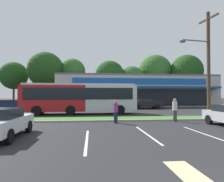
% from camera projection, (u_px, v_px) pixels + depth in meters
% --- Properties ---
extents(grass_median, '(56.00, 2.20, 0.12)m').
position_uv_depth(grass_median, '(134.00, 119.00, 16.86)').
color(grass_median, '#427A2D').
rests_on(grass_median, ground_plane).
extents(curb_lip, '(56.00, 0.24, 0.12)m').
position_uv_depth(curb_lip, '(137.00, 120.00, 15.65)').
color(curb_lip, '#99968C').
rests_on(curb_lip, ground_plane).
extents(parking_stripe_0, '(0.12, 4.80, 0.01)m').
position_uv_depth(parking_stripe_0, '(87.00, 140.00, 9.04)').
color(parking_stripe_0, silver).
rests_on(parking_stripe_0, ground_plane).
extents(parking_stripe_1, '(0.12, 4.80, 0.01)m').
position_uv_depth(parking_stripe_1, '(147.00, 134.00, 10.41)').
color(parking_stripe_1, silver).
rests_on(parking_stripe_1, ground_plane).
extents(parking_stripe_2, '(0.12, 4.80, 0.01)m').
position_uv_depth(parking_stripe_2, '(206.00, 134.00, 10.36)').
color(parking_stripe_2, silver).
rests_on(parking_stripe_2, ground_plane).
extents(lot_arrow, '(0.70, 1.60, 0.01)m').
position_uv_depth(lot_arrow, '(186.00, 171.00, 5.35)').
color(lot_arrow, beige).
rests_on(lot_arrow, ground_plane).
extents(storefront_building, '(28.30, 11.59, 5.63)m').
position_uv_depth(storefront_building, '(135.00, 91.00, 38.40)').
color(storefront_building, '#BCB7AD').
rests_on(storefront_building, ground_plane).
extents(tree_far_left, '(6.30, 6.30, 9.66)m').
position_uv_depth(tree_far_left, '(14.00, 76.00, 46.09)').
color(tree_far_left, '#473323').
rests_on(tree_far_left, ground_plane).
extents(tree_left, '(7.77, 7.77, 11.46)m').
position_uv_depth(tree_left, '(46.00, 70.00, 43.86)').
color(tree_left, '#473323').
rests_on(tree_left, ground_plane).
extents(tree_mid_left, '(5.89, 5.89, 10.34)m').
position_uv_depth(tree_mid_left, '(72.00, 72.00, 45.58)').
color(tree_mid_left, '#473323').
rests_on(tree_mid_left, ground_plane).
extents(tree_mid, '(6.77, 6.77, 10.06)m').
position_uv_depth(tree_mid, '(110.00, 75.00, 46.78)').
color(tree_mid, '#473323').
rests_on(tree_mid, ground_plane).
extents(tree_mid_right, '(6.17, 6.17, 8.94)m').
position_uv_depth(tree_mid_right, '(132.00, 79.00, 47.79)').
color(tree_mid_right, '#473323').
rests_on(tree_mid_right, ground_plane).
extents(tree_right, '(8.35, 8.35, 12.12)m').
position_uv_depth(tree_right, '(155.00, 72.00, 50.34)').
color(tree_right, '#473323').
rests_on(tree_right, ground_plane).
extents(tree_far_right, '(7.69, 7.69, 11.68)m').
position_uv_depth(tree_far_right, '(187.00, 71.00, 48.04)').
color(tree_far_right, '#473323').
rests_on(tree_far_right, ground_plane).
extents(utility_pole, '(3.09, 2.40, 9.45)m').
position_uv_depth(utility_pole, '(207.00, 61.00, 17.77)').
color(utility_pole, '#4C3826').
rests_on(utility_pole, ground_plane).
extents(city_bus, '(12.04, 2.94, 3.25)m').
position_uv_depth(city_bus, '(80.00, 98.00, 21.48)').
color(city_bus, '#AD191E').
rests_on(city_bus, ground_plane).
extents(bus_stop_bench, '(1.60, 0.45, 0.95)m').
position_uv_depth(bus_stop_bench, '(3.00, 117.00, 13.77)').
color(bus_stop_bench, brown).
rests_on(bus_stop_bench, ground_plane).
extents(car_1, '(4.79, 1.90, 1.39)m').
position_uv_depth(car_1, '(11.00, 105.00, 27.15)').
color(car_1, navy).
rests_on(car_1, ground_plane).
extents(car_4, '(4.58, 2.01, 1.43)m').
position_uv_depth(car_4, '(146.00, 104.00, 29.57)').
color(car_4, black).
rests_on(car_4, ground_plane).
extents(car_5, '(2.00, 4.21, 1.41)m').
position_uv_depth(car_5, '(0.00, 122.00, 9.49)').
color(car_5, silver).
rests_on(car_5, ground_plane).
extents(pedestrian_near_bench, '(0.36, 0.36, 1.78)m').
position_uv_depth(pedestrian_near_bench, '(175.00, 110.00, 15.43)').
color(pedestrian_near_bench, '#47423D').
rests_on(pedestrian_near_bench, ground_plane).
extents(pedestrian_by_pole, '(0.33, 0.33, 1.65)m').
position_uv_depth(pedestrian_by_pole, '(116.00, 112.00, 14.58)').
color(pedestrian_by_pole, '#1E2338').
rests_on(pedestrian_by_pole, ground_plane).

